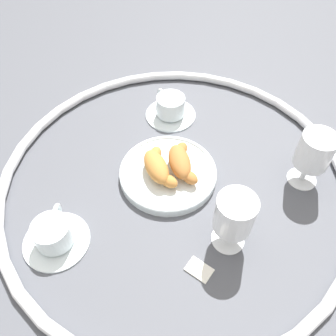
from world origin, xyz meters
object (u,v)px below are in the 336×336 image
object	(u,v)px
coffee_cup_near	(54,235)
juice_glass_right	(314,153)
croissant_small	(181,162)
sugar_packet	(199,269)
pastry_plate	(168,173)
coffee_cup_far	(170,108)
croissant_large	(158,167)
juice_glass_left	(234,215)

from	to	relation	value
coffee_cup_near	juice_glass_right	distance (m)	0.57
croissant_small	sugar_packet	size ratio (longest dim) A/B	2.74
croissant_small	sugar_packet	world-z (taller)	croissant_small
croissant_small	coffee_cup_near	bearing A→B (deg)	-63.97
pastry_plate	juice_glass_right	xyz separation A→B (m)	(0.06, 0.31, 0.08)
coffee_cup_near	coffee_cup_far	world-z (taller)	same
coffee_cup_far	coffee_cup_near	bearing A→B (deg)	-40.08
croissant_large	juice_glass_left	xyz separation A→B (m)	(0.18, 0.12, 0.05)
coffee_cup_near	juice_glass_right	bearing A→B (deg)	97.91
coffee_cup_near	juice_glass_left	distance (m)	0.36
pastry_plate	croissant_small	world-z (taller)	croissant_small
croissant_large	juice_glass_right	distance (m)	0.34
coffee_cup_far	juice_glass_left	world-z (taller)	juice_glass_left
juice_glass_right	sugar_packet	world-z (taller)	juice_glass_right
croissant_large	croissant_small	size ratio (longest dim) A/B	0.98
croissant_large	juice_glass_right	bearing A→B (deg)	80.87
pastry_plate	croissant_large	world-z (taller)	croissant_large
croissant_large	coffee_cup_near	bearing A→B (deg)	-59.94
pastry_plate	juice_glass_left	bearing A→B (deg)	27.79
pastry_plate	coffee_cup_near	xyz separation A→B (m)	(0.13, -0.25, 0.01)
juice_glass_right	juice_glass_left	bearing A→B (deg)	-58.99
coffee_cup_far	juice_glass_right	world-z (taller)	juice_glass_right
juice_glass_right	sugar_packet	bearing A→B (deg)	-57.25
pastry_plate	juice_glass_left	world-z (taller)	juice_glass_left
croissant_large	juice_glass_left	world-z (taller)	juice_glass_left
croissant_large	coffee_cup_near	distance (m)	0.26
juice_glass_left	coffee_cup_far	bearing A→B (deg)	-171.54
juice_glass_left	coffee_cup_near	bearing A→B (deg)	-98.13
pastry_plate	juice_glass_right	world-z (taller)	juice_glass_right
croissant_small	pastry_plate	bearing A→B (deg)	-83.34
croissant_small	juice_glass_left	distance (m)	0.20
pastry_plate	croissant_small	distance (m)	0.04
coffee_cup_near	coffee_cup_far	xyz separation A→B (m)	(-0.34, 0.29, 0.00)
sugar_packet	coffee_cup_far	bearing A→B (deg)	132.91
coffee_cup_far	croissant_large	bearing A→B (deg)	-16.39
croissant_large	juice_glass_left	size ratio (longest dim) A/B	0.95
coffee_cup_near	sugar_packet	world-z (taller)	coffee_cup_near
juice_glass_left	juice_glass_right	bearing A→B (deg)	121.01
croissant_small	juice_glass_left	xyz separation A→B (m)	(0.19, 0.07, 0.05)
coffee_cup_near	juice_glass_right	size ratio (longest dim) A/B	0.97
pastry_plate	sugar_packet	bearing A→B (deg)	6.02
croissant_small	coffee_cup_far	size ratio (longest dim) A/B	1.01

